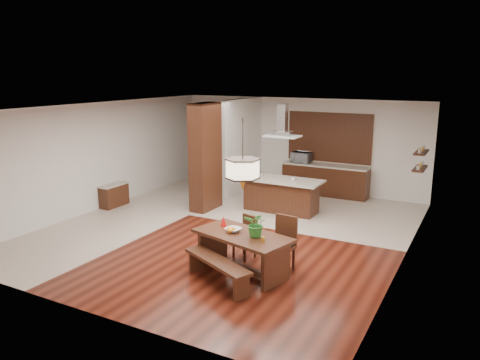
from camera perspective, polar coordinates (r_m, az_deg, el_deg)
The scene contains 25 objects.
room_shell at distance 10.78m, azimuth -1.41°, elevation 4.38°, with size 9.00×9.04×2.92m.
tile_hallway at distance 12.80m, azimuth -12.16°, elevation -3.98°, with size 2.50×9.00×0.01m, color beige.
tile_kitchen at distance 12.97m, azimuth 8.97°, elevation -3.61°, with size 5.50×4.00×0.01m, color beige.
soffit_band at distance 10.69m, azimuth -1.43°, elevation 8.74°, with size 8.00×9.00×0.02m, color #38170E.
partition_pier at distance 12.61m, azimuth -4.24°, elevation 2.80°, with size 0.45×1.00×2.90m, color black.
partition_stub at distance 14.40m, azimuth 0.24°, elevation 4.12°, with size 0.18×2.40×2.90m, color silver.
hallway_console at distance 13.54m, azimuth -15.11°, elevation -1.83°, with size 0.37×0.88×0.63m, color black.
hallway_doorway at distance 16.04m, azimuth -2.03°, elevation 3.58°, with size 1.10×0.20×2.10m, color black.
rear_counter at distance 14.49m, azimuth 10.34°, elevation 0.03°, with size 2.60×0.62×0.95m.
kitchen_window at distance 14.51m, azimuth 10.87°, elevation 5.14°, with size 2.60×0.08×1.50m, color brown.
shelf_lower at distance 12.17m, azimuth 21.08°, elevation 1.33°, with size 0.26×0.90×0.04m, color black.
shelf_upper at distance 12.10m, azimuth 21.23°, elevation 3.19°, with size 0.26×0.90×0.04m, color black.
dining_table at distance 8.76m, azimuth 0.31°, elevation -7.85°, with size 2.01×1.35×0.76m.
dining_bench at distance 8.45m, azimuth -2.78°, elevation -11.13°, with size 1.63×0.36×0.46m, color black, non-canonical shape.
dining_chair_left at distance 9.49m, azimuth 0.55°, elevation -7.02°, with size 0.38×0.38×0.87m, color black, non-canonical shape.
dining_chair_right at distance 8.91m, azimuth 4.97°, elevation -7.83°, with size 0.46×0.46×1.04m, color black, non-canonical shape.
pendant_lantern at distance 8.31m, azimuth 0.33°, elevation 3.06°, with size 0.64×0.64×1.31m, color beige, non-canonical shape.
foliage_plant at distance 8.48m, azimuth 2.04°, elevation -5.41°, with size 0.43×0.37×0.48m, color #276C24.
fruit_bowl at distance 8.81m, azimuth -0.82°, elevation -6.09°, with size 0.29×0.29×0.07m, color #BBB1A4.
napkin_cone at distance 9.10m, azimuth -2.04°, elevation -5.03°, with size 0.13×0.13×0.20m, color #BC0F0D.
gold_ornament at distance 8.30m, azimuth 2.81°, elevation -7.24°, with size 0.07×0.07×0.10m, color gold.
kitchen_island at distance 12.61m, azimuth 5.03°, elevation -1.80°, with size 2.22×0.99×0.91m.
range_hood at distance 12.25m, azimuth 5.23°, elevation 7.27°, with size 0.90×0.55×0.87m, color silver, non-canonical shape.
island_cup at distance 12.28m, azimuth 6.48°, elevation 0.11°, with size 0.11×0.11×0.09m, color white.
microwave at distance 14.59m, azimuth 7.48°, elevation 2.77°, with size 0.58×0.39×0.32m, color #ACAEB3.
Camera 1 is at (5.27, -9.27, 3.69)m, focal length 35.00 mm.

